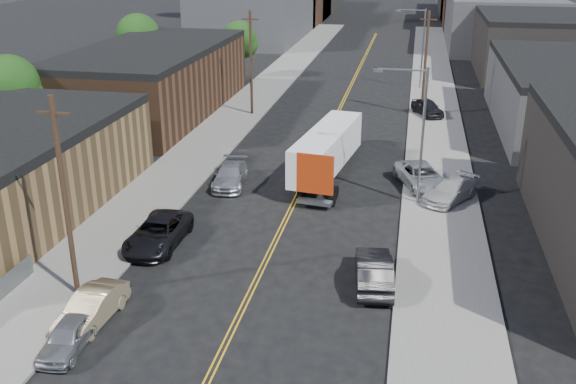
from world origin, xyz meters
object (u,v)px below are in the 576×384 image
at_px(car_left_b, 91,308).
at_px(car_right_lot_b, 451,191).
at_px(car_left_d, 230,175).
at_px(car_right_lot_a, 421,176).
at_px(car_right_lot_c, 427,107).
at_px(car_left_c, 158,233).
at_px(car_left_a, 69,336).
at_px(semi_truck, 330,146).
at_px(car_right_oncoming, 374,270).

relative_size(car_left_b, car_right_lot_b, 0.93).
distance_m(car_left_d, car_right_lot_b, 15.12).
relative_size(car_right_lot_a, car_right_lot_c, 1.21).
bearing_deg(car_left_c, car_right_lot_c, 64.11).
bearing_deg(car_left_a, car_right_lot_a, 53.00).
relative_size(semi_truck, car_right_lot_b, 3.02).
bearing_deg(car_right_lot_a, car_left_d, 167.25).
relative_size(car_left_b, car_right_lot_a, 0.82).
bearing_deg(semi_truck, car_right_lot_c, 75.86).
height_order(car_left_c, car_right_oncoming, car_right_oncoming).
xyz_separation_m(car_right_lot_a, car_right_lot_c, (0.53, 19.69, 0.01)).
distance_m(semi_truck, car_right_oncoming, 16.63).
height_order(car_left_a, car_left_d, car_left_d).
distance_m(semi_truck, car_right_lot_c, 19.30).
height_order(semi_truck, car_right_lot_c, semi_truck).
bearing_deg(car_left_a, car_right_lot_c, 66.57).
relative_size(car_left_a, car_left_d, 0.75).
bearing_deg(semi_truck, car_right_oncoming, -66.65).
xyz_separation_m(semi_truck, car_right_lot_a, (6.70, -1.84, -1.21)).
relative_size(semi_truck, car_right_oncoming, 2.89).
bearing_deg(car_right_lot_a, car_left_b, -147.50).
relative_size(car_right_oncoming, car_right_lot_c, 1.11).
bearing_deg(car_left_d, car_left_a, -100.51).
bearing_deg(car_right_lot_a, car_right_lot_c, 67.09).
bearing_deg(car_right_lot_b, semi_truck, -173.37).
height_order(car_left_b, car_right_lot_c, car_right_lot_c).
xyz_separation_m(car_left_b, car_left_c, (0.00, 8.00, 0.05)).
distance_m(car_right_oncoming, car_right_lot_c, 33.95).
bearing_deg(car_left_d, car_right_lot_c, 51.15).
bearing_deg(car_right_oncoming, car_left_a, 26.06).
bearing_deg(car_right_oncoming, car_right_lot_a, -105.93).
relative_size(car_left_b, car_right_oncoming, 0.90).
xyz_separation_m(car_left_a, car_left_d, (1.40, 20.07, 0.09)).
distance_m(car_right_lot_b, car_right_lot_c, 22.05).
bearing_deg(car_right_lot_c, car_right_lot_b, -111.71).
bearing_deg(car_left_b, car_right_oncoming, 29.35).
height_order(car_left_c, car_right_lot_c, car_right_lot_c).
relative_size(semi_truck, car_left_b, 3.23).
bearing_deg(car_left_d, car_left_b, -100.97).
height_order(car_left_a, car_left_c, car_left_c).
distance_m(car_left_d, car_right_oncoming, 16.32).
bearing_deg(car_left_c, car_right_lot_b, 30.01).
relative_size(car_left_b, car_left_d, 0.88).
bearing_deg(car_right_lot_b, car_left_b, -100.69).
relative_size(car_left_d, car_right_lot_c, 1.13).
bearing_deg(semi_truck, car_left_b, -101.97).
bearing_deg(semi_truck, car_left_a, -100.37).
relative_size(car_left_a, car_right_lot_b, 0.79).
relative_size(car_left_c, car_left_d, 1.11).
relative_size(car_left_b, car_right_lot_c, 0.99).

